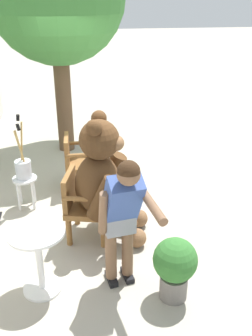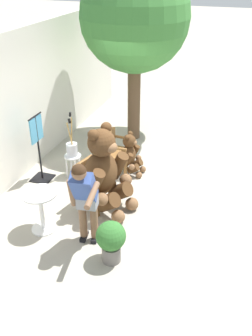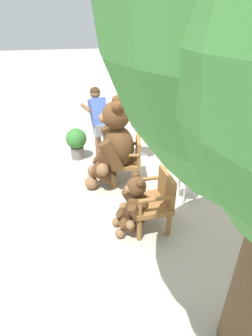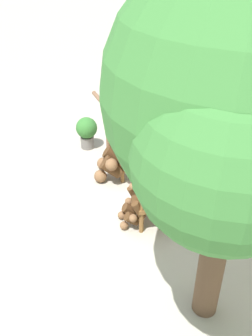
% 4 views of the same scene
% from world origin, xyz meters
% --- Properties ---
extents(ground_plane, '(60.00, 60.00, 0.00)m').
position_xyz_m(ground_plane, '(0.00, 0.00, 0.00)').
color(ground_plane, '#A8A091').
extents(wooden_chair_left, '(0.67, 0.64, 0.86)m').
position_xyz_m(wooden_chair_left, '(-0.64, 0.56, 0.46)').
color(wooden_chair_left, brown).
rests_on(wooden_chair_left, ground).
extents(wooden_chair_right, '(0.58, 0.54, 0.86)m').
position_xyz_m(wooden_chair_right, '(0.66, 0.56, 0.46)').
color(wooden_chair_right, brown).
rests_on(wooden_chair_right, ground).
extents(teddy_bear_large, '(0.99, 0.99, 1.58)m').
position_xyz_m(teddy_bear_large, '(-0.68, 0.30, 0.77)').
color(teddy_bear_large, '#4C3019').
rests_on(teddy_bear_large, ground).
extents(teddy_bear_small, '(0.54, 0.51, 0.89)m').
position_xyz_m(teddy_bear_small, '(0.65, 0.27, 0.44)').
color(teddy_bear_small, '#4C3019').
rests_on(teddy_bear_small, ground).
extents(person_visitor, '(0.77, 0.56, 1.52)m').
position_xyz_m(person_visitor, '(-1.64, 0.23, 0.91)').
color(person_visitor, black).
rests_on(person_visitor, ground).
extents(white_stool, '(0.34, 0.34, 0.46)m').
position_xyz_m(white_stool, '(0.19, 1.34, 0.36)').
color(white_stool, silver).
rests_on(white_stool, ground).
extents(brush_bucket, '(0.22, 0.22, 0.92)m').
position_xyz_m(brush_bucket, '(0.19, 1.34, 0.64)').
color(brush_bucket, silver).
rests_on(brush_bucket, white_stool).
extents(round_side_table, '(0.56, 0.56, 0.72)m').
position_xyz_m(round_side_table, '(-1.55, 1.06, 0.45)').
color(round_side_table, white).
rests_on(round_side_table, ground).
extents(potted_plant, '(0.44, 0.44, 0.68)m').
position_xyz_m(potted_plant, '(-1.87, -0.26, 0.40)').
color(potted_plant, slate).
rests_on(potted_plant, ground).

